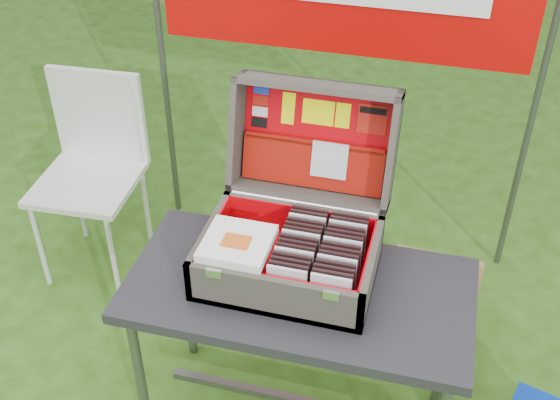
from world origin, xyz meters
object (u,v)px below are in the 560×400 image
(cardboard_box, at_px, (432,294))
(suitcase, at_px, (293,202))
(table, at_px, (297,358))
(chair, at_px, (87,186))

(cardboard_box, bearing_deg, suitcase, -129.66)
(table, distance_m, suitcase, 0.63)
(chair, distance_m, cardboard_box, 1.62)
(chair, xyz_separation_m, cardboard_box, (1.60, 0.01, -0.29))
(chair, bearing_deg, cardboard_box, -2.76)
(suitcase, height_order, chair, suitcase)
(suitcase, bearing_deg, chair, 154.40)
(suitcase, distance_m, chair, 1.32)
(table, distance_m, cardboard_box, 0.79)
(chair, bearing_deg, suitcase, -28.59)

